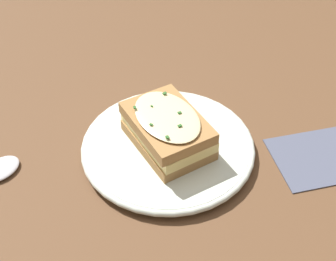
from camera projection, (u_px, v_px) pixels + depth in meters
ground_plane at (175, 146)px, 0.72m from camera, size 2.40×2.40×0.00m
dinner_plate at (168, 147)px, 0.71m from camera, size 0.26×0.26×0.02m
sandwich at (168, 130)px, 0.68m from camera, size 0.10×0.14×0.06m
napkin at (319, 157)px, 0.71m from camera, size 0.16×0.14×0.00m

